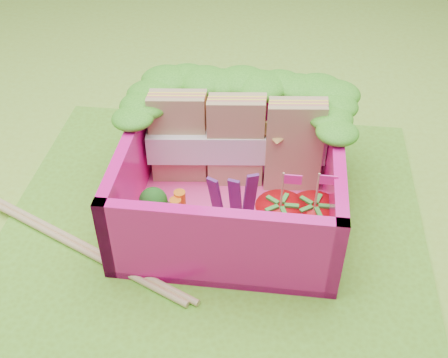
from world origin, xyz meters
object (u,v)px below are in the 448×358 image
bento_box (232,176)px  broccoli (153,216)px  sandwich_stack (237,142)px  strawberry_right (312,224)px  chopsticks (58,234)px  strawberry_left (279,224)px

bento_box → broccoli: 0.55m
sandwich_stack → strawberry_right: 0.74m
broccoli → chopsticks: broccoli is taller
strawberry_left → strawberry_right: bearing=7.9°
strawberry_right → sandwich_stack: bearing=133.2°
broccoli → strawberry_left: bearing=3.0°
bento_box → chopsticks: bearing=-160.0°
bento_box → strawberry_left: bearing=-44.5°
sandwich_stack → broccoli: sandwich_stack is taller
chopsticks → strawberry_left: bearing=2.9°
strawberry_right → chopsticks: strawberry_right is taller
sandwich_stack → strawberry_left: 0.65m
strawberry_left → broccoli: bearing=-177.0°
sandwich_stack → chopsticks: bearing=-148.8°
bento_box → strawberry_right: strawberry_right is taller
bento_box → strawberry_right: 0.58m
bento_box → sandwich_stack: (0.01, 0.25, 0.08)m
sandwich_stack → bento_box: bearing=-91.2°
broccoli → strawberry_left: strawberry_left is taller
sandwich_stack → chopsticks: size_ratio=0.61×
strawberry_right → bento_box: bearing=151.0°
broccoli → chopsticks: 0.63m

